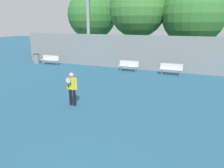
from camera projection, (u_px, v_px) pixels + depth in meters
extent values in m
cylinder|color=black|center=(71.00, 97.00, 10.62)|extent=(0.14, 0.14, 0.82)
cylinder|color=black|center=(74.00, 98.00, 10.53)|extent=(0.14, 0.14, 0.82)
cube|color=yellow|center=(72.00, 84.00, 10.39)|extent=(0.40, 0.22, 0.56)
cylinder|color=yellow|center=(68.00, 83.00, 10.49)|extent=(0.10, 0.10, 0.55)
cylinder|color=yellow|center=(76.00, 84.00, 10.28)|extent=(0.10, 0.10, 0.55)
sphere|color=#DBAD89|center=(71.00, 75.00, 10.27)|extent=(0.22, 0.22, 0.22)
cylinder|color=black|center=(68.00, 86.00, 10.15)|extent=(0.03, 0.03, 0.22)
torus|color=#28519E|center=(68.00, 80.00, 10.08)|extent=(0.31, 0.04, 0.31)
cylinder|color=silver|center=(68.00, 80.00, 10.08)|extent=(0.27, 0.02, 0.27)
cube|color=silver|center=(50.00, 60.00, 20.75)|extent=(1.80, 0.40, 0.04)
cylinder|color=gray|center=(44.00, 62.00, 21.08)|extent=(0.06, 0.06, 0.45)
cylinder|color=gray|center=(56.00, 63.00, 20.55)|extent=(0.06, 0.06, 0.45)
cube|color=silver|center=(51.00, 57.00, 20.85)|extent=(1.80, 0.04, 0.40)
cube|color=silver|center=(128.00, 66.00, 17.83)|extent=(1.62, 0.40, 0.04)
cylinder|color=gray|center=(121.00, 68.00, 18.14)|extent=(0.06, 0.06, 0.45)
cylinder|color=gray|center=(136.00, 70.00, 17.66)|extent=(0.06, 0.06, 0.45)
cube|color=silver|center=(129.00, 63.00, 17.93)|extent=(1.62, 0.04, 0.40)
cube|color=silver|center=(171.00, 69.00, 16.57)|extent=(1.68, 0.40, 0.04)
cylinder|color=gray|center=(162.00, 72.00, 16.89)|extent=(0.06, 0.06, 0.45)
cylinder|color=gray|center=(180.00, 73.00, 16.39)|extent=(0.06, 0.06, 0.45)
cube|color=silver|center=(171.00, 66.00, 16.67)|extent=(1.68, 0.04, 0.40)
cylinder|color=#939399|center=(88.00, 1.00, 19.28)|extent=(0.31, 0.31, 11.53)
cylinder|color=gray|center=(36.00, 59.00, 21.52)|extent=(0.57, 0.57, 0.91)
cylinder|color=#333338|center=(36.00, 54.00, 21.39)|extent=(0.59, 0.59, 0.04)
cube|color=gray|center=(170.00, 54.00, 17.53)|extent=(28.41, 0.06, 2.90)
cylinder|color=brown|center=(190.00, 51.00, 21.58)|extent=(0.35, 0.35, 2.31)
sphere|color=#387A33|center=(194.00, 14.00, 20.62)|extent=(5.97, 5.97, 5.97)
cylinder|color=brown|center=(93.00, 44.00, 27.56)|extent=(0.34, 0.34, 2.47)
sphere|color=#387A33|center=(92.00, 15.00, 26.58)|extent=(5.92, 5.92, 5.92)
cylinder|color=brown|center=(137.00, 46.00, 23.07)|extent=(0.40, 0.40, 2.96)
sphere|color=#428438|center=(138.00, 8.00, 22.04)|extent=(5.79, 5.79, 5.79)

